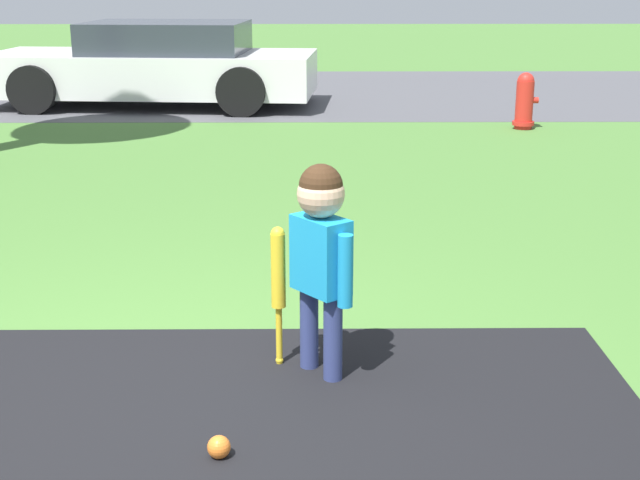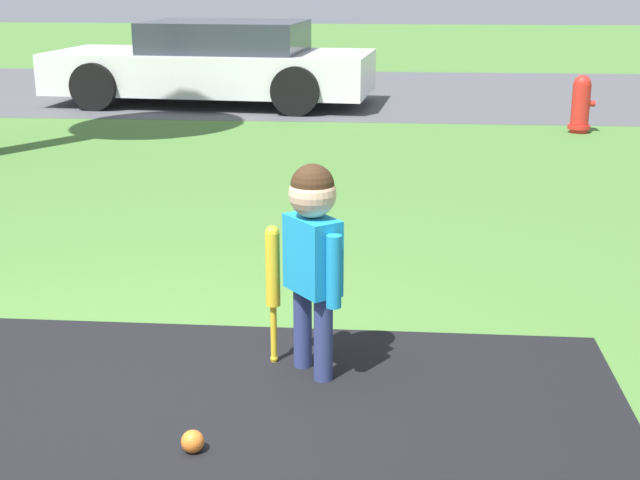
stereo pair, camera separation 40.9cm
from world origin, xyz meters
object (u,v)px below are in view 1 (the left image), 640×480
at_px(baseball_bat, 278,276).
at_px(fire_hydrant, 525,101).
at_px(sports_ball, 219,447).
at_px(child, 321,241).
at_px(parked_car, 156,65).

relative_size(baseball_bat, fire_hydrant, 1.03).
relative_size(sports_ball, fire_hydrant, 0.14).
relative_size(child, parked_car, 0.22).
bearing_deg(fire_hydrant, parked_car, 157.32).
bearing_deg(fire_hydrant, child, -110.29).
bearing_deg(parked_car, child, 109.03).
height_order(fire_hydrant, parked_car, parked_car).
xyz_separation_m(baseball_bat, sports_ball, (-0.21, -0.88, -0.41)).
relative_size(child, baseball_bat, 1.46).
bearing_deg(fire_hydrant, baseball_bat, -112.07).
relative_size(child, sports_ball, 10.92).
distance_m(baseball_bat, parked_car, 9.02).
relative_size(child, fire_hydrant, 1.50).
distance_m(child, sports_ball, 1.07).
bearing_deg(sports_ball, child, 62.00).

